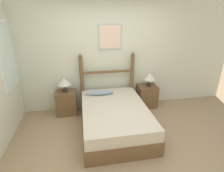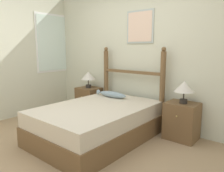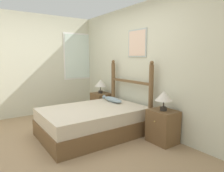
% 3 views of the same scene
% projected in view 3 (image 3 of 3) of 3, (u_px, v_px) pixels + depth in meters
% --- Properties ---
extents(ground_plane, '(16.00, 16.00, 0.00)m').
position_uv_depth(ground_plane, '(61.00, 144.00, 3.42)').
color(ground_plane, '#9E7F5B').
extents(wall_back, '(6.40, 0.08, 2.55)m').
position_uv_depth(wall_back, '(138.00, 66.00, 4.22)').
color(wall_back, beige).
rests_on(wall_back, ground_plane).
extents(wall_left, '(0.08, 6.40, 2.55)m').
position_uv_depth(wall_left, '(30.00, 65.00, 4.98)').
color(wall_left, beige).
rests_on(wall_left, ground_plane).
extents(bed, '(1.32, 1.91, 0.52)m').
position_uv_depth(bed, '(93.00, 121.00, 3.82)').
color(bed, brown).
rests_on(bed, ground_plane).
extents(headboard, '(1.32, 0.09, 1.41)m').
position_uv_depth(headboard, '(130.00, 92.00, 4.27)').
color(headboard, brown).
rests_on(headboard, ground_plane).
extents(nightstand_left, '(0.47, 0.41, 0.57)m').
position_uv_depth(nightstand_left, '(101.00, 104.00, 5.10)').
color(nightstand_left, brown).
rests_on(nightstand_left, ground_plane).
extents(nightstand_right, '(0.47, 0.41, 0.57)m').
position_uv_depth(nightstand_right, '(163.00, 126.00, 3.45)').
color(nightstand_right, brown).
rests_on(nightstand_right, ground_plane).
extents(table_lamp_left, '(0.30, 0.30, 0.34)m').
position_uv_depth(table_lamp_left, '(101.00, 84.00, 5.02)').
color(table_lamp_left, '#2D2823').
rests_on(table_lamp_left, nightstand_left).
extents(table_lamp_right, '(0.30, 0.30, 0.34)m').
position_uv_depth(table_lamp_right, '(164.00, 96.00, 3.36)').
color(table_lamp_right, '#2D2823').
rests_on(table_lamp_right, nightstand_right).
extents(fish_pillow, '(0.64, 0.16, 0.11)m').
position_uv_depth(fish_pillow, '(112.00, 99.00, 4.29)').
color(fish_pillow, '#8499A3').
rests_on(fish_pillow, bed).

